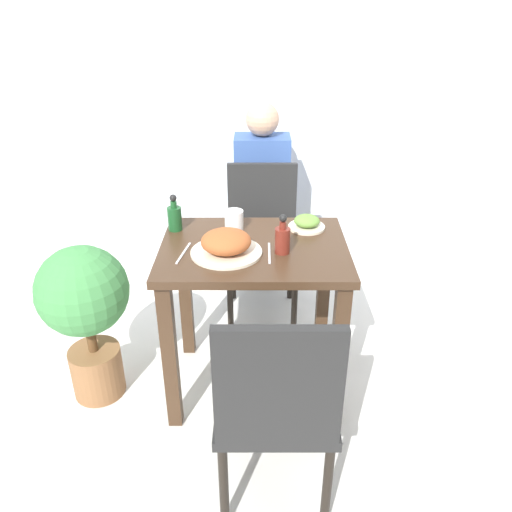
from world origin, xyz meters
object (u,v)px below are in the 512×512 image
(side_plate, at_px, (309,223))
(person_figure, at_px, (264,197))
(condiment_bottle, at_px, (177,217))
(sauce_bottle, at_px, (285,238))
(chair_far, at_px, (264,234))
(potted_plant_left, at_px, (87,306))
(food_plate, at_px, (228,244))
(chair_near, at_px, (278,402))
(drink_cup, at_px, (236,220))

(side_plate, xyz_separation_m, person_figure, (-0.20, 0.88, -0.21))
(condiment_bottle, bearing_deg, sauce_bottle, -25.57)
(person_figure, bearing_deg, chair_far, -90.36)
(potted_plant_left, height_order, person_figure, person_figure)
(food_plate, relative_size, potted_plant_left, 0.39)
(chair_near, relative_size, drink_cup, 9.59)
(potted_plant_left, relative_size, person_figure, 0.66)
(chair_far, xyz_separation_m, drink_cup, (-0.14, -0.52, 0.31))
(chair_far, relative_size, person_figure, 0.75)
(sauce_bottle, xyz_separation_m, condiment_bottle, (-0.48, 0.23, 0.00))
(sauce_bottle, bearing_deg, person_figure, 93.64)
(chair_far, distance_m, sauce_bottle, 0.83)
(chair_near, xyz_separation_m, chair_far, (-0.03, 1.35, 0.00))
(chair_near, xyz_separation_m, person_figure, (-0.03, 1.72, 0.09))
(drink_cup, height_order, person_figure, person_figure)
(chair_far, height_order, drink_cup, chair_far)
(chair_near, xyz_separation_m, potted_plant_left, (-0.83, 0.59, -0.00))
(chair_near, distance_m, person_figure, 1.73)
(side_plate, bearing_deg, chair_near, -101.22)
(person_figure, bearing_deg, food_plate, -98.04)
(side_plate, relative_size, person_figure, 0.14)
(side_plate, xyz_separation_m, drink_cup, (-0.33, -0.01, 0.02))
(chair_near, height_order, food_plate, chair_near)
(sauce_bottle, distance_m, person_figure, 1.16)
(potted_plant_left, distance_m, person_figure, 1.39)
(condiment_bottle, distance_m, potted_plant_left, 0.56)
(drink_cup, distance_m, potted_plant_left, 0.77)
(chair_near, height_order, condiment_bottle, condiment_bottle)
(drink_cup, xyz_separation_m, sauce_bottle, (0.21, -0.23, 0.02))
(drink_cup, bearing_deg, food_plate, -95.41)
(food_plate, xyz_separation_m, sauce_bottle, (0.23, 0.01, 0.02))
(chair_near, bearing_deg, chair_far, -88.63)
(sauce_bottle, bearing_deg, drink_cup, 132.00)
(chair_near, relative_size, condiment_bottle, 5.14)
(chair_near, relative_size, side_plate, 5.20)
(chair_far, relative_size, condiment_bottle, 5.14)
(side_plate, height_order, drink_cup, drink_cup)
(chair_far, bearing_deg, condiment_bottle, -127.67)
(side_plate, bearing_deg, potted_plant_left, -166.18)
(sauce_bottle, bearing_deg, potted_plant_left, 179.89)
(sauce_bottle, bearing_deg, chair_near, -94.05)
(drink_cup, relative_size, sauce_bottle, 0.54)
(drink_cup, xyz_separation_m, potted_plant_left, (-0.66, -0.23, -0.32))
(food_plate, distance_m, person_figure, 1.18)
(condiment_bottle, xyz_separation_m, person_figure, (0.41, 0.90, -0.25))
(food_plate, height_order, person_figure, person_figure)
(food_plate, bearing_deg, sauce_bottle, 2.67)
(drink_cup, relative_size, condiment_bottle, 0.54)
(chair_far, xyz_separation_m, food_plate, (-0.16, -0.77, 0.31))
(potted_plant_left, bearing_deg, condiment_bottle, 30.35)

